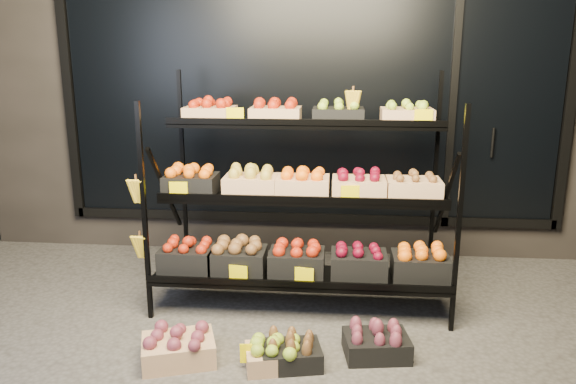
# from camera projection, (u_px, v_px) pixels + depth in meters

# --- Properties ---
(ground) EXTENTS (24.00, 24.00, 0.00)m
(ground) POSITION_uv_depth(u_px,v_px,m) (295.00, 337.00, 3.65)
(ground) COLOR #514F4C
(ground) RESTS_ON ground
(building) EXTENTS (6.00, 2.08, 3.50)m
(building) POSITION_uv_depth(u_px,v_px,m) (316.00, 56.00, 5.72)
(building) COLOR #2D2826
(building) RESTS_ON ground
(display_rack) EXTENTS (2.18, 1.02, 1.66)m
(display_rack) POSITION_uv_depth(u_px,v_px,m) (301.00, 197.00, 4.04)
(display_rack) COLOR black
(display_rack) RESTS_ON ground
(tag_floor_a) EXTENTS (0.13, 0.01, 0.12)m
(tag_floor_a) POSITION_uv_depth(u_px,v_px,m) (251.00, 359.00, 3.27)
(tag_floor_a) COLOR #ECD600
(tag_floor_a) RESTS_ON ground
(floor_crate_left) EXTENTS (0.50, 0.43, 0.21)m
(floor_crate_left) POSITION_uv_depth(u_px,v_px,m) (178.00, 346.00, 3.34)
(floor_crate_left) COLOR tan
(floor_crate_left) RESTS_ON ground
(floor_crate_midleft) EXTENTS (0.40, 0.33, 0.18)m
(floor_crate_midleft) POSITION_uv_depth(u_px,v_px,m) (291.00, 352.00, 3.30)
(floor_crate_midleft) COLOR black
(floor_crate_midleft) RESTS_ON ground
(floor_crate_midright) EXTENTS (0.39, 0.32, 0.18)m
(floor_crate_midright) POSITION_uv_depth(u_px,v_px,m) (275.00, 354.00, 3.29)
(floor_crate_midright) COLOR tan
(floor_crate_midright) RESTS_ON ground
(floor_crate_right) EXTENTS (0.42, 0.34, 0.20)m
(floor_crate_right) POSITION_uv_depth(u_px,v_px,m) (377.00, 342.00, 3.41)
(floor_crate_right) COLOR black
(floor_crate_right) RESTS_ON ground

